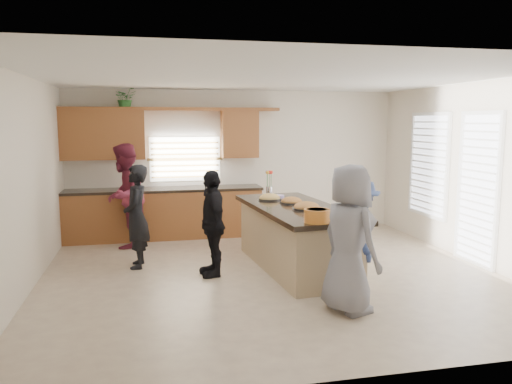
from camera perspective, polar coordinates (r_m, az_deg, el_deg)
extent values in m
plane|color=beige|center=(7.32, 1.80, -9.44)|extent=(6.50, 6.50, 0.00)
cube|color=silver|center=(9.94, -2.34, 3.46)|extent=(6.50, 0.02, 2.80)
cube|color=silver|center=(4.21, 11.81, -3.12)|extent=(6.50, 0.02, 2.80)
cube|color=silver|center=(6.99, -24.96, 0.73)|extent=(0.02, 6.00, 2.80)
cube|color=silver|center=(8.42, 23.86, 1.92)|extent=(0.02, 6.00, 2.80)
cube|color=white|center=(7.00, 1.91, 12.97)|extent=(6.50, 6.00, 0.02)
cube|color=#935A2A|center=(9.62, -10.39, -2.53)|extent=(3.65, 0.62, 0.90)
cube|color=black|center=(9.55, -10.46, 0.27)|extent=(3.70, 0.65, 0.05)
cube|color=#935A2A|center=(9.62, -17.09, 6.24)|extent=(1.50, 0.36, 0.90)
cube|color=#935A2A|center=(9.75, -1.89, 6.61)|extent=(0.70, 0.36, 0.90)
cube|color=#935A2A|center=(9.60, -9.51, 9.34)|extent=(4.05, 0.40, 0.06)
cube|color=brown|center=(9.78, -8.10, 3.75)|extent=(1.35, 0.08, 0.85)
cube|color=white|center=(9.48, 19.12, 2.94)|extent=(0.06, 1.10, 1.75)
cube|color=white|center=(8.34, 24.01, 0.31)|extent=(0.06, 0.85, 2.25)
cube|color=tan|center=(7.55, 4.58, -5.44)|extent=(1.22, 2.58, 0.88)
cube|color=black|center=(7.45, 4.62, -1.89)|extent=(1.39, 2.79, 0.07)
cube|color=black|center=(7.65, 4.55, -8.36)|extent=(1.14, 2.49, 0.08)
cylinder|color=black|center=(7.19, 5.82, -1.89)|extent=(0.42, 0.42, 0.02)
ellipsoid|color=#C1813C|center=(7.18, 5.83, -1.76)|extent=(0.38, 0.38, 0.17)
cylinder|color=black|center=(7.69, 4.08, -1.21)|extent=(0.36, 0.36, 0.02)
ellipsoid|color=#C1813C|center=(7.69, 4.09, -1.08)|extent=(0.33, 0.33, 0.15)
cylinder|color=black|center=(8.02, 1.57, -0.81)|extent=(0.37, 0.37, 0.02)
ellipsoid|color=tan|center=(8.01, 1.57, -0.69)|extent=(0.34, 0.34, 0.15)
cylinder|color=orange|center=(6.28, 6.99, -2.71)|extent=(0.33, 0.33, 0.17)
cylinder|color=beige|center=(6.26, 7.00, -2.14)|extent=(0.27, 0.27, 0.04)
cylinder|color=white|center=(6.56, 10.62, -2.68)|extent=(0.07, 0.07, 0.09)
cylinder|color=#A489C8|center=(8.19, 2.57, -0.54)|extent=(0.20, 0.20, 0.05)
cylinder|color=silver|center=(8.48, 1.53, 0.13)|extent=(0.11, 0.11, 0.16)
imported|color=#32772F|center=(9.60, -14.69, 10.31)|extent=(0.47, 0.44, 0.44)
imported|color=black|center=(7.73, -13.49, -2.74)|extent=(0.39, 0.58, 1.56)
imported|color=maroon|center=(9.00, -14.78, -0.42)|extent=(0.89, 1.03, 1.82)
imported|color=black|center=(7.16, -5.02, -3.56)|extent=(0.45, 0.92, 1.52)
imported|color=#354675|center=(6.78, 11.65, -4.63)|extent=(0.71, 1.03, 1.46)
imported|color=gray|center=(5.85, 10.60, -5.30)|extent=(0.78, 0.97, 1.73)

